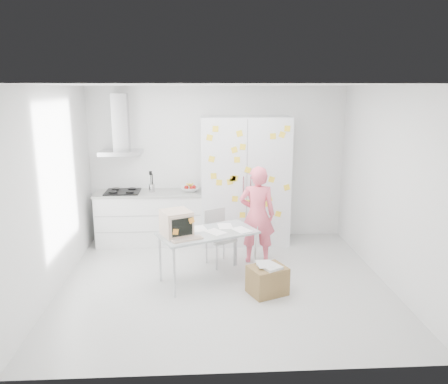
{
  "coord_description": "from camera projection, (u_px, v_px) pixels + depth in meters",
  "views": [
    {
      "loc": [
        -0.32,
        -5.66,
        2.66
      ],
      "look_at": [
        0.03,
        0.6,
        1.17
      ],
      "focal_mm": 35.0,
      "sensor_mm": 36.0,
      "label": 1
    }
  ],
  "objects": [
    {
      "name": "ceiling",
      "position": [
        224.0,
        85.0,
        5.5
      ],
      "size": [
        4.5,
        4.0,
        0.02
      ],
      "primitive_type": "cube",
      "color": "white",
      "rests_on": "walls"
    },
    {
      "name": "person",
      "position": [
        257.0,
        215.0,
        6.71
      ],
      "size": [
        0.58,
        0.41,
        1.52
      ],
      "primitive_type": "imported",
      "rotation": [
        0.0,
        0.0,
        3.06
      ],
      "color": "#FF6379",
      "rests_on": "ground"
    },
    {
      "name": "tall_cabinet",
      "position": [
        245.0,
        181.0,
        7.52
      ],
      "size": [
        1.5,
        0.68,
        2.2
      ],
      "color": "silver",
      "rests_on": "ground"
    },
    {
      "name": "counter_run",
      "position": [
        150.0,
        217.0,
        7.61
      ],
      "size": [
        1.84,
        0.63,
        1.28
      ],
      "color": "white",
      "rests_on": "ground"
    },
    {
      "name": "range_hood",
      "position": [
        121.0,
        131.0,
        7.37
      ],
      "size": [
        0.7,
        0.48,
        1.01
      ],
      "color": "silver",
      "rests_on": "walls"
    },
    {
      "name": "chair",
      "position": [
        218.0,
        233.0,
        6.71
      ],
      "size": [
        0.52,
        0.52,
        0.85
      ],
      "rotation": [
        0.0,
        0.0,
        0.49
      ],
      "color": "#AEAEAC",
      "rests_on": "ground"
    },
    {
      "name": "walls",
      "position": [
        222.0,
        178.0,
        6.51
      ],
      "size": [
        4.52,
        4.01,
        2.7
      ],
      "color": "white",
      "rests_on": "ground"
    },
    {
      "name": "floor",
      "position": [
        224.0,
        283.0,
        6.13
      ],
      "size": [
        4.5,
        4.0,
        0.02
      ],
      "primitive_type": "cube",
      "color": "silver",
      "rests_on": "ground"
    },
    {
      "name": "desk",
      "position": [
        188.0,
        228.0,
        5.94
      ],
      "size": [
        1.49,
        1.15,
        1.06
      ],
      "rotation": [
        0.0,
        0.0,
        0.42
      ],
      "color": "#AAB2B5",
      "rests_on": "ground"
    },
    {
      "name": "cardboard_box",
      "position": [
        267.0,
        280.0,
        5.77
      ],
      "size": [
        0.58,
        0.53,
        0.41
      ],
      "rotation": [
        0.0,
        0.0,
        0.4
      ],
      "color": "olive",
      "rests_on": "ground"
    }
  ]
}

